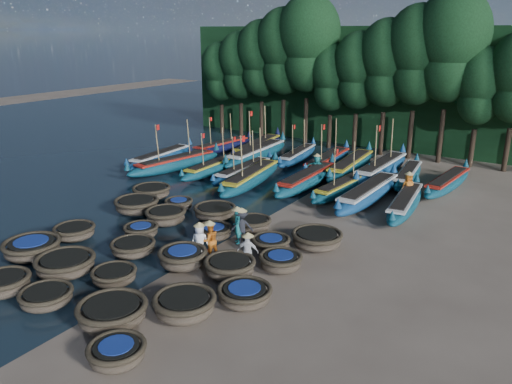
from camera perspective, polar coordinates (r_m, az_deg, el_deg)
The scene contains 62 objects.
ground at distance 24.94m, azimuth -2.14°, elevation -4.83°, with size 120.00×120.00×0.00m, color #806F5D.
foliage_wall at distance 44.50m, azimuth 15.91°, elevation 11.33°, with size 40.00×3.00×10.00m, color black.
coracle_1 at distance 21.67m, azimuth -26.84°, elevation -9.33°, with size 2.34×2.34×0.77m.
coracle_2 at distance 20.20m, azimuth -22.85°, elevation -10.99°, with size 2.10×2.10×0.65m.
coracle_3 at distance 18.28m, azimuth -16.12°, elevation -13.07°, with size 2.68×2.68×0.81m.
coracle_4 at distance 16.40m, azimuth -15.62°, elevation -17.26°, with size 1.95×1.95×0.68m.
coracle_5 at distance 24.39m, azimuth -24.23°, elevation -5.85°, with size 2.89×2.89×0.83m.
coracle_6 at distance 22.25m, azimuth -20.95°, elevation -7.73°, with size 2.48×2.48×0.82m.
coracle_7 at distance 20.93m, azimuth -15.91°, elevation -9.17°, with size 1.92×1.92×0.64m.
coracle_8 at distance 18.14m, azimuth -8.16°, elevation -12.66°, with size 2.71×2.71×0.84m.
coracle_9 at distance 18.78m, azimuth -1.31°, elevation -11.61°, with size 2.20×2.20×0.70m.
coracle_10 at distance 25.74m, azimuth -20.03°, elevation -4.27°, with size 2.33×2.33×0.70m.
coracle_11 at distance 24.96m, azimuth -13.00°, elevation -4.32°, with size 1.73×1.73×0.67m.
coracle_12 at distance 23.19m, azimuth -13.87°, elevation -6.16°, with size 2.03×2.03×0.69m.
coracle_13 at distance 21.60m, azimuth -8.37°, elevation -7.40°, with size 2.41×2.41×0.83m.
coracle_14 at distance 20.64m, azimuth -3.01°, elevation -8.56°, with size 2.33×2.33×0.80m.
coracle_15 at distance 28.36m, azimuth -13.47°, elevation -1.44°, with size 2.64×2.64×0.83m.
coracle_16 at distance 26.39m, azimuth -10.27°, elevation -2.70°, with size 2.58×2.58×0.82m.
coracle_17 at distance 24.33m, azimuth -4.86°, elevation -4.54°, with size 2.24×2.24×0.65m.
coracle_18 at distance 22.87m, azimuth 1.71°, elevation -5.90°, with size 2.14×2.14×0.71m.
coracle_19 at distance 21.18m, azimuth 2.83°, elevation -7.92°, with size 1.87×1.87×0.74m.
coracle_20 at distance 30.59m, azimuth -11.86°, elevation 0.05°, with size 2.34×2.34×0.77m.
coracle_21 at distance 28.38m, azimuth -8.82°, elevation -1.35°, with size 1.65×1.65×0.63m.
coracle_22 at distance 26.76m, azimuth -4.73°, elevation -2.25°, with size 2.29×2.29×0.76m.
coracle_23 at distance 25.12m, azimuth -0.27°, elevation -3.65°, with size 1.98×1.98×0.71m.
coracle_24 at distance 23.44m, azimuth 6.98°, elevation -5.33°, with size 2.76×2.76×0.78m.
long_boat_0 at distance 38.39m, azimuth -10.80°, elevation 3.92°, with size 2.04×7.85×1.39m.
long_boat_1 at distance 36.34m, azimuth -9.19°, elevation 3.28°, with size 2.82×8.34×3.59m.
long_boat_2 at distance 35.24m, azimuth -4.84°, elevation 2.87°, with size 1.58×7.43×3.16m.
long_boat_3 at distance 34.07m, azimuth -1.43°, elevation 2.39°, with size 1.52×7.42×3.15m.
long_boat_4 at distance 32.29m, azimuth -0.56°, elevation 1.66°, with size 2.74×8.51×3.65m.
long_boat_5 at distance 32.17m, azimuth 5.83°, elevation 1.47°, with size 1.67×8.42×1.48m.
long_boat_6 at distance 31.09m, azimuth 9.91°, elevation 0.58°, with size 1.87×7.45×3.17m.
long_boat_7 at distance 29.94m, azimuth 12.73°, elevation -0.11°, with size 1.72×8.78×1.54m.
long_boat_8 at distance 29.02m, azimuth 16.67°, elevation -1.19°, with size 2.20×7.57×1.34m.
long_boat_9 at distance 41.53m, azimuth -3.96°, elevation 5.22°, with size 2.16×7.32×3.13m.
long_boat_10 at distance 40.63m, azimuth 0.16°, elevation 5.13°, with size 2.78×8.85×3.80m.
long_boat_11 at distance 38.47m, azimuth 0.09°, elevation 4.41°, with size 2.11×9.18×1.62m.
long_boat_12 at distance 38.61m, azimuth 4.78°, elevation 4.21°, with size 2.15×7.26×3.11m.
long_boat_13 at distance 36.82m, azimuth 8.17°, elevation 3.51°, with size 1.94×8.30×3.53m.
long_boat_14 at distance 35.73m, azimuth 10.78°, elevation 2.98°, with size 2.20×8.89×1.57m.
long_boat_15 at distance 35.41m, azimuth 14.14°, elevation 2.64°, with size 1.74×9.13×3.88m.
long_boat_16 at distance 34.63m, azimuth 16.95°, elevation 1.84°, with size 2.15×7.26×1.29m.
long_boat_17 at distance 33.76m, azimuth 21.05°, elevation 1.04°, with size 1.98×7.60×1.34m.
fisherman_0 at distance 22.14m, azimuth -6.44°, elevation -5.51°, with size 0.94×0.77×1.85m.
fisherman_1 at distance 23.61m, azimuth -2.14°, elevation -3.66°, with size 0.75×0.74×1.94m.
fisherman_2 at distance 22.20m, azimuth -5.29°, elevation -5.39°, with size 0.96×1.03×1.88m.
fisherman_3 at distance 23.68m, azimuth -1.63°, elevation -3.84°, with size 1.23×1.10×1.86m.
fisherman_4 at distance 21.17m, azimuth -0.94°, elevation -6.64°, with size 0.99×0.70×1.75m.
fisherman_5 at distance 34.00m, azimuth 6.96°, elevation 2.90°, with size 1.65×0.91×1.89m.
fisherman_6 at distance 30.80m, azimuth 16.99°, elevation 0.66°, with size 0.96×0.97×1.89m.
tree_0 at distance 48.71m, azimuth -4.04°, elevation 13.63°, with size 3.68×3.68×8.68m.
tree_1 at distance 47.31m, azimuth -1.76°, elevation 14.36°, with size 4.09×4.09×9.65m.
tree_2 at distance 46.00m, azimuth 0.66°, elevation 15.10°, with size 4.51×4.51×10.63m.
tree_3 at distance 44.77m, azimuth 3.24°, elevation 15.86°, with size 4.92×4.92×11.60m.
tree_4 at distance 43.64m, azimuth 5.98°, elevation 16.62°, with size 5.34×5.34×12.58m.
tree_5 at distance 42.78m, azimuth 8.66°, elevation 12.86°, with size 3.68×3.68×8.68m.
tree_6 at distance 41.81m, azimuth 11.64°, elevation 13.52°, with size 4.09×4.09×9.65m.
tree_7 at distance 40.97m, azimuth 14.77°, elevation 14.17°, with size 4.51×4.51×10.63m.
tree_8 at distance 40.25m, azimuth 18.04°, elevation 14.79°, with size 4.92×4.92×11.60m.
tree_9 at distance 39.66m, azimuth 21.44°, elevation 15.39°, with size 5.34×5.34×12.58m.
tree_10 at distance 39.38m, azimuth 24.29°, elevation 11.08°, with size 3.68×3.68×8.68m.
Camera 1 is at (13.37, -18.69, 9.70)m, focal length 35.00 mm.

